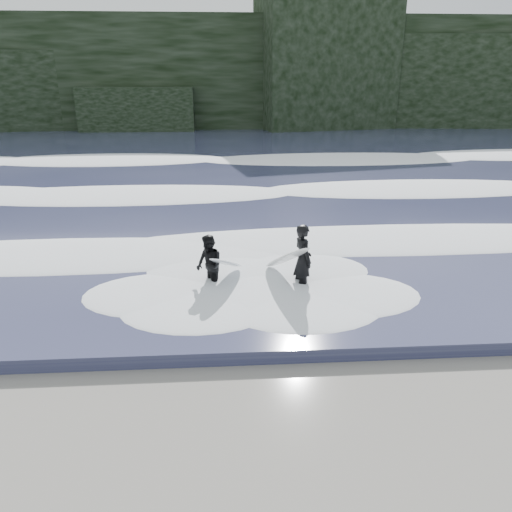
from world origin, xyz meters
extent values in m
plane|color=olive|center=(0.00, 0.00, 0.00)|extent=(120.00, 120.00, 0.00)
cube|color=#313454|center=(0.00, 29.00, 0.15)|extent=(90.00, 52.00, 0.30)
cube|color=black|center=(0.00, 46.00, 5.00)|extent=(70.00, 9.00, 10.00)
ellipsoid|color=white|center=(0.00, 9.00, 0.40)|extent=(60.00, 3.20, 0.20)
ellipsoid|color=white|center=(0.00, 16.00, 0.42)|extent=(60.00, 4.00, 0.24)
ellipsoid|color=white|center=(0.00, 25.00, 0.45)|extent=(60.00, 4.80, 0.30)
imported|color=black|center=(1.31, 6.25, 0.90)|extent=(0.60, 0.75, 1.80)
ellipsoid|color=white|center=(0.91, 6.30, 0.93)|extent=(1.27, 2.10, 1.24)
imported|color=black|center=(-1.00, 6.37, 0.76)|extent=(0.86, 0.93, 1.53)
ellipsoid|color=silver|center=(-0.58, 6.37, 0.82)|extent=(1.12, 1.78, 0.87)
camera|label=1|loc=(-0.62, -5.14, 5.24)|focal=35.00mm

